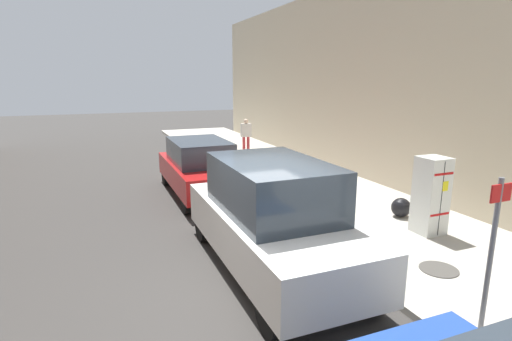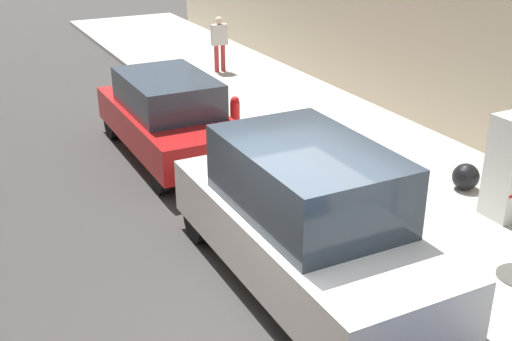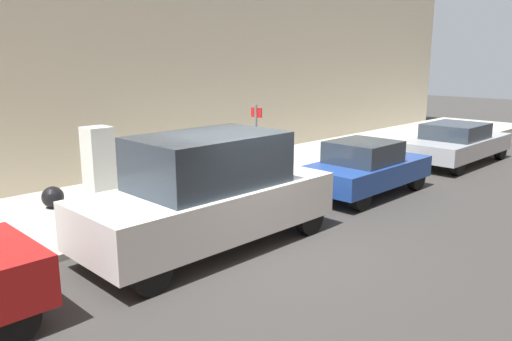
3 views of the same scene
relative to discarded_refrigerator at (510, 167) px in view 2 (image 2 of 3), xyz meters
name	(u,v)px [view 2 (image 2 of 3)]	position (x,y,z in m)	size (l,w,h in m)	color
ground_plane	(280,317)	(4.67, 0.61, -1.02)	(80.00, 80.00, 0.00)	#383533
sidewalk_slab	(511,240)	(0.43, 0.61, -0.95)	(4.51, 44.00, 0.13)	#B2ADA0
discarded_refrigerator	(510,167)	(0.00, 0.00, 0.00)	(0.60, 0.61, 1.78)	silver
fire_hydrant	(235,114)	(2.26, -5.84, -0.46)	(0.22, 0.22, 0.83)	red
trash_bag	(466,177)	(-0.18, -1.09, -0.64)	(0.50, 0.50, 0.50)	black
pedestrian_walking_far	(219,40)	(0.38, -10.88, 0.07)	(0.48, 0.22, 1.66)	#B73338
parked_suv_red	(169,116)	(3.99, -5.41, -0.12)	(1.85, 4.48, 1.75)	red
parked_van_white	(305,219)	(3.99, 0.08, 0.04)	(1.98, 4.94, 2.14)	silver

